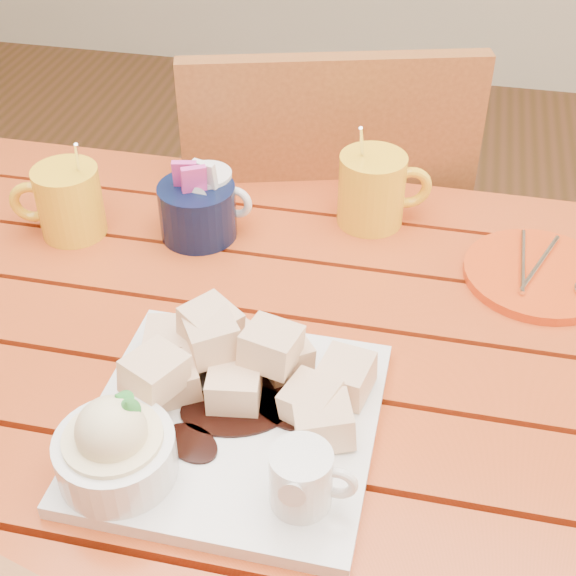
% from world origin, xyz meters
% --- Properties ---
extents(table, '(1.20, 0.79, 0.75)m').
position_xyz_m(table, '(0.00, 0.00, 0.64)').
color(table, '#A03E14').
rests_on(table, ground).
extents(dessert_plate, '(0.29, 0.29, 0.12)m').
position_xyz_m(dessert_plate, '(-0.02, -0.14, 0.78)').
color(dessert_plate, white).
rests_on(dessert_plate, table).
extents(coffee_mug_left, '(0.12, 0.09, 0.15)m').
position_xyz_m(coffee_mug_left, '(-0.31, 0.17, 0.80)').
color(coffee_mug_left, yellow).
rests_on(coffee_mug_left, table).
extents(coffee_mug_right, '(0.13, 0.09, 0.15)m').
position_xyz_m(coffee_mug_right, '(0.08, 0.28, 0.80)').
color(coffee_mug_right, yellow).
rests_on(coffee_mug_right, table).
extents(cream_pitcher, '(0.10, 0.08, 0.08)m').
position_xyz_m(cream_pitcher, '(-0.14, 0.23, 0.79)').
color(cream_pitcher, white).
rests_on(cream_pitcher, table).
extents(sugar_caddy, '(0.10, 0.10, 0.11)m').
position_xyz_m(sugar_caddy, '(-0.14, 0.20, 0.79)').
color(sugar_caddy, black).
rests_on(sugar_caddy, table).
extents(orange_saucer, '(0.19, 0.19, 0.02)m').
position_xyz_m(orange_saucer, '(0.31, 0.20, 0.76)').
color(orange_saucer, '#D64012').
rests_on(orange_saucer, table).
extents(chair_far, '(0.55, 0.55, 0.94)m').
position_xyz_m(chair_far, '(-0.03, 0.51, 0.52)').
color(chair_far, brown).
rests_on(chair_far, ground).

